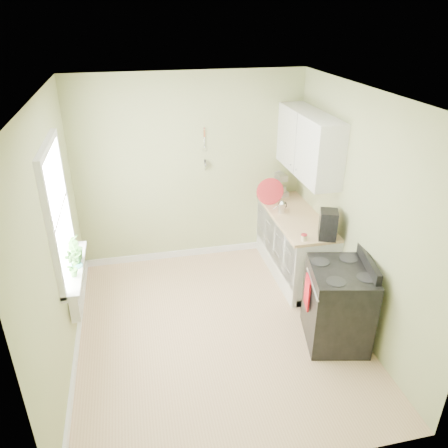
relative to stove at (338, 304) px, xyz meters
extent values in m
cube|color=tan|center=(-1.28, 0.42, -0.48)|extent=(3.20, 3.60, 0.02)
cube|color=white|center=(-1.28, 0.42, 2.24)|extent=(3.20, 3.60, 0.02)
cube|color=tan|center=(-1.28, 2.23, 0.88)|extent=(3.20, 0.02, 2.70)
cube|color=tan|center=(-2.89, 0.42, 0.88)|extent=(0.02, 3.60, 2.70)
cube|color=tan|center=(0.33, 0.42, 0.88)|extent=(0.02, 3.60, 2.70)
cube|color=white|center=(0.02, 1.42, -0.03)|extent=(0.60, 1.60, 0.87)
cube|color=#E5C08C|center=(0.01, 1.42, 0.42)|extent=(0.64, 1.60, 0.04)
cube|color=white|center=(0.15, 1.52, 1.38)|extent=(0.35, 1.40, 0.80)
cube|color=white|center=(-2.87, 0.72, 1.08)|extent=(0.02, 1.00, 1.30)
cube|color=white|center=(-2.85, 0.72, 1.77)|extent=(0.06, 1.14, 0.07)
cube|color=white|center=(-2.85, 0.72, 0.40)|extent=(0.06, 1.14, 0.07)
cube|color=white|center=(-2.85, 0.72, 1.08)|extent=(0.04, 1.00, 0.04)
cube|color=white|center=(-2.79, 0.72, 0.41)|extent=(0.18, 1.14, 0.04)
cube|color=white|center=(-2.82, 0.67, 0.08)|extent=(0.12, 0.50, 0.35)
cylinder|color=#E5C08C|center=(-1.08, 2.20, 1.41)|extent=(0.02, 0.02, 0.10)
cylinder|color=silver|center=(-1.08, 2.20, 1.29)|extent=(0.01, 0.01, 0.16)
cylinder|color=silver|center=(-1.08, 2.20, 0.95)|extent=(0.01, 0.14, 0.14)
cube|color=black|center=(0.00, 0.00, -0.02)|extent=(0.79, 0.87, 0.89)
cube|color=black|center=(0.00, 0.00, 0.44)|extent=(0.79, 0.87, 0.03)
cube|color=black|center=(0.28, 0.00, 0.51)|extent=(0.22, 0.74, 0.14)
cylinder|color=#B2B2B7|center=(-0.33, 0.00, 0.32)|extent=(0.15, 0.60, 0.02)
cube|color=red|center=(-0.33, 0.10, 0.14)|extent=(0.07, 0.22, 0.37)
cube|color=#B2B2B7|center=(0.03, 2.14, 0.48)|extent=(0.20, 0.29, 0.07)
cube|color=#B2B2B7|center=(0.03, 2.25, 0.61)|extent=(0.12, 0.08, 0.20)
cube|color=#B2B2B7|center=(0.03, 2.15, 0.73)|extent=(0.15, 0.28, 0.09)
sphere|color=#B2B2B7|center=(0.03, 2.25, 0.76)|extent=(0.11, 0.11, 0.11)
cylinder|color=silver|center=(0.03, 2.08, 0.54)|extent=(0.16, 0.16, 0.13)
cylinder|color=silver|center=(-0.15, 1.52, 0.51)|extent=(0.10, 0.10, 0.14)
cone|color=silver|center=(-0.15, 1.52, 0.60)|extent=(0.10, 0.10, 0.04)
cylinder|color=silver|center=(-0.23, 1.52, 0.53)|extent=(0.10, 0.03, 0.07)
cube|color=black|center=(0.14, 0.72, 0.62)|extent=(0.27, 0.28, 0.36)
cylinder|color=black|center=(0.11, 0.72, 0.52)|extent=(0.11, 0.11, 0.12)
cylinder|color=maroon|center=(-0.23, 1.83, 0.64)|extent=(0.39, 0.09, 0.39)
cylinder|color=beige|center=(-0.16, 0.72, 0.48)|extent=(0.07, 0.07, 0.07)
cylinder|color=maroon|center=(-0.16, 0.72, 0.52)|extent=(0.07, 0.07, 0.01)
imported|color=#3A762D|center=(-2.78, 0.51, 0.58)|extent=(0.19, 0.18, 0.29)
imported|color=#3A762D|center=(-2.78, 0.78, 0.57)|extent=(0.19, 0.19, 0.27)
imported|color=#3A762D|center=(-2.78, 0.87, 0.59)|extent=(0.20, 0.20, 0.30)
camera|label=1|loc=(-2.08, -3.55, 2.94)|focal=35.00mm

